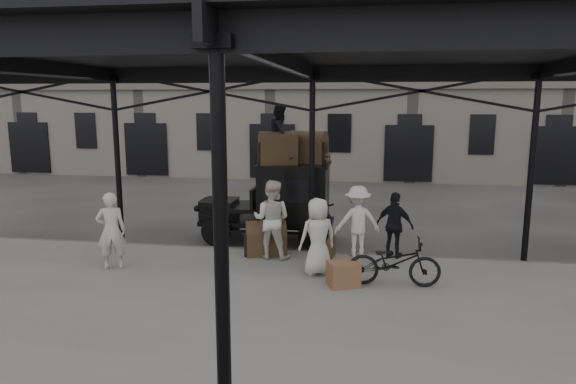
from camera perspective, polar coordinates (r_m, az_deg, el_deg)
name	(u,v)px	position (r m, az deg, el deg)	size (l,w,h in m)	color
ground	(301,285)	(11.01, 1.43, -10.31)	(120.00, 120.00, 0.00)	#383533
platform	(286,322)	(9.15, -0.23, -14.23)	(28.00, 8.00, 0.15)	slate
canopy	(288,54)	(8.63, 0.05, 15.12)	(22.50, 9.00, 4.74)	black
building_frontage	(345,39)	(28.42, 6.37, 16.55)	(64.00, 8.00, 14.00)	slate
taxi	(283,199)	(13.94, -0.61, -0.74)	(3.65, 1.55, 2.18)	black
porter_left	(111,231)	(12.00, -19.05, -4.07)	(0.63, 0.41, 1.72)	beige
porter_midleft	(272,219)	(12.09, -1.82, -3.05)	(0.91, 0.71, 1.87)	beige
porter_centre	(318,236)	(11.00, 3.33, -4.94)	(0.81, 0.53, 1.67)	beige
porter_official	(395,225)	(12.39, 11.78, -3.63)	(0.92, 0.38, 1.57)	black
porter_right	(358,221)	(12.36, 7.73, -3.23)	(1.10, 0.63, 1.71)	silver
bicycle	(394,262)	(10.62, 11.68, -7.66)	(0.65, 1.86, 0.98)	black
porter_roof	(281,134)	(13.63, -0.82, 6.43)	(0.75, 0.59, 1.55)	black
steamer_trunk_roof_near	(278,151)	(13.52, -1.13, 4.63)	(0.98, 0.60, 0.72)	#44301F
steamer_trunk_roof_far	(308,149)	(13.86, 2.26, 4.75)	(0.97, 0.59, 0.71)	#44301F
steamer_trunk_platform	(266,240)	(12.49, -2.46, -5.39)	(0.95, 0.58, 0.70)	#44301F
wicker_hamper	(343,274)	(10.51, 6.17, -9.05)	(0.60, 0.45, 0.50)	#906342
suitcase_upright	(331,248)	(12.33, 4.76, -6.22)	(0.15, 0.60, 0.45)	#44301F
suitcase_flat	(260,247)	(12.49, -3.08, -6.10)	(0.60, 0.15, 0.40)	#44301F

